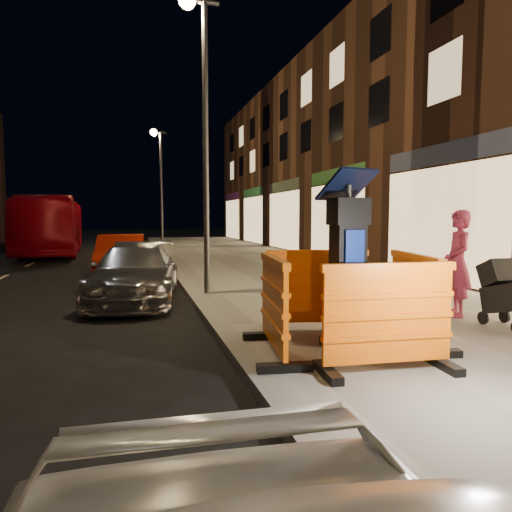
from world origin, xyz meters
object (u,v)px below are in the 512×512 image
object	(u,v)px
barrier_front	(388,318)
barrier_bldgside	(414,298)
barrier_back	(317,290)
bus_doubledecker	(53,255)
barrier_kerbside	(274,306)
parking_kiosk	(347,265)
car_red	(122,277)
man	(457,263)
stroller	(510,295)
car_silver	(136,300)

from	to	relation	value
barrier_front	barrier_bldgside	world-z (taller)	same
barrier_back	bus_doubledecker	bearing A→B (deg)	122.10
barrier_front	barrier_kerbside	xyz separation A→B (m)	(-0.95, 0.95, 0.00)
parking_kiosk	car_red	xyz separation A→B (m)	(-2.89, 8.98, -1.19)
barrier_kerbside	man	bearing A→B (deg)	-64.23
barrier_front	stroller	world-z (taller)	barrier_front
parking_kiosk	barrier_front	distance (m)	1.06
car_red	stroller	xyz separation A→B (m)	(5.66, -8.70, 0.64)
barrier_front	car_red	xyz separation A→B (m)	(-2.89, 9.93, -0.73)
barrier_back	car_silver	distance (m)	4.69
man	stroller	distance (m)	1.00
barrier_kerbside	car_silver	distance (m)	5.14
barrier_back	car_red	bearing A→B (deg)	122.00
man	stroller	xyz separation A→B (m)	(0.20, -0.90, -0.38)
barrier_front	barrier_bldgside	xyz separation A→B (m)	(0.95, 0.95, 0.00)
barrier_bldgside	bus_doubledecker	xyz separation A→B (m)	(-7.12, 17.98, -0.73)
car_silver	car_red	bearing A→B (deg)	102.48
barrier_back	car_red	world-z (taller)	barrier_back
car_red	man	bearing A→B (deg)	-54.19
parking_kiosk	stroller	distance (m)	2.83
parking_kiosk	man	world-z (taller)	parking_kiosk
barrier_back	car_red	size ratio (longest dim) A/B	0.39
barrier_back	barrier_bldgside	distance (m)	1.34
barrier_front	man	bearing A→B (deg)	43.92
barrier_bldgside	man	size ratio (longest dim) A/B	0.85
barrier_bldgside	stroller	xyz separation A→B (m)	(1.81, 0.28, -0.09)
man	car_silver	bearing A→B (deg)	-105.60
stroller	bus_doubledecker	bearing A→B (deg)	116.98
bus_doubledecker	man	world-z (taller)	man
barrier_bldgside	barrier_back	bearing A→B (deg)	56.17
barrier_back	barrier_bldgside	size ratio (longest dim) A/B	1.00
parking_kiosk	barrier_bldgside	xyz separation A→B (m)	(0.95, 0.00, -0.46)
barrier_back	bus_doubledecker	size ratio (longest dim) A/B	0.15
car_silver	bus_doubledecker	world-z (taller)	bus_doubledecker
barrier_kerbside	barrier_front	bearing A→B (deg)	-127.83
bus_doubledecker	stroller	xyz separation A→B (m)	(8.94, -17.70, 0.64)
parking_kiosk	car_silver	distance (m)	5.58
man	car_red	bearing A→B (deg)	-124.81
barrier_kerbside	car_silver	bearing A→B (deg)	25.05
car_silver	bus_doubledecker	distance (m)	13.64
man	barrier_bldgside	bearing A→B (deg)	-33.58
barrier_front	man	xyz separation A→B (m)	(2.56, 2.13, 0.29)
barrier_bldgside	car_silver	xyz separation A→B (m)	(-3.46, 4.84, -0.73)
parking_kiosk	barrier_back	distance (m)	1.06
barrier_front	parking_kiosk	bearing A→B (deg)	94.17
barrier_front	barrier_kerbside	world-z (taller)	same
car_silver	parking_kiosk	bearing A→B (deg)	-55.39
barrier_front	car_red	distance (m)	10.37
parking_kiosk	barrier_front	size ratio (longest dim) A/B	1.40
barrier_bldgside	stroller	distance (m)	1.84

